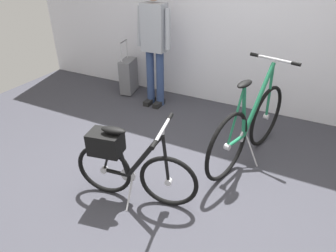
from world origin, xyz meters
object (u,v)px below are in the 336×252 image
object	(u,v)px
display_bike_left	(249,127)
visitor_near_wall	(154,40)
rolling_suitcase	(129,76)
folding_bike_foreground	(127,163)

from	to	relation	value
display_bike_left	visitor_near_wall	xyz separation A→B (m)	(-1.54, 0.76, 0.55)
visitor_near_wall	rolling_suitcase	world-z (taller)	visitor_near_wall
folding_bike_foreground	display_bike_left	xyz separation A→B (m)	(0.80, 1.08, 0.01)
folding_bike_foreground	rolling_suitcase	distance (m)	2.41
folding_bike_foreground	rolling_suitcase	size ratio (longest dim) A/B	1.35
folding_bike_foreground	visitor_near_wall	distance (m)	2.06
folding_bike_foreground	visitor_near_wall	bearing A→B (deg)	112.00
folding_bike_foreground	rolling_suitcase	xyz separation A→B (m)	(-1.33, 2.01, -0.10)
rolling_suitcase	visitor_near_wall	bearing A→B (deg)	-16.60
display_bike_left	visitor_near_wall	size ratio (longest dim) A/B	0.91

